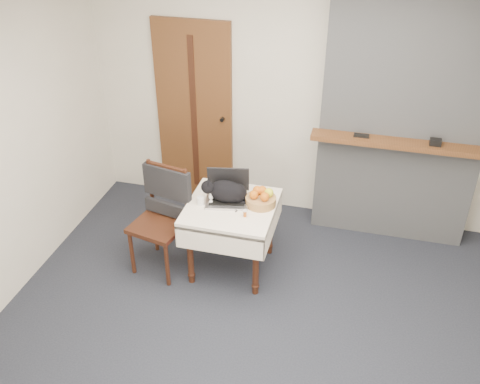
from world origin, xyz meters
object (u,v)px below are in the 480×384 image
object	(u,v)px
laptop	(228,192)
fruit_basket	(261,198)
cream_jar	(201,201)
pill_bottle	(245,213)
chair	(164,204)
cat	(227,192)
door	(195,114)
side_table	(231,216)

from	to	relation	value
laptop	fruit_basket	world-z (taller)	laptop
cream_jar	fruit_basket	size ratio (longest dim) A/B	0.27
pill_bottle	fruit_basket	world-z (taller)	fruit_basket
cream_jar	chair	world-z (taller)	chair
cream_jar	fruit_basket	distance (m)	0.53
cream_jar	chair	size ratio (longest dim) A/B	0.07
laptop	cream_jar	xyz separation A→B (m)	(-0.21, -0.15, -0.03)
chair	cat	bearing A→B (deg)	23.38
door	chair	bearing A→B (deg)	-85.37
cat	chair	size ratio (longest dim) A/B	0.49
door	pill_bottle	size ratio (longest dim) A/B	30.01
door	pill_bottle	bearing A→B (deg)	-55.74
pill_bottle	chair	world-z (taller)	chair
door	cat	bearing A→B (deg)	-58.72
side_table	chair	world-z (taller)	chair
laptop	cat	size ratio (longest dim) A/B	0.86
door	side_table	distance (m)	1.41
cream_jar	chair	bearing A→B (deg)	-178.66
side_table	cream_jar	size ratio (longest dim) A/B	10.46
fruit_basket	chair	distance (m)	0.89
side_table	fruit_basket	size ratio (longest dim) A/B	2.87
laptop	fruit_basket	xyz separation A→B (m)	(0.31, -0.01, -0.01)
door	fruit_basket	world-z (taller)	door
cat	fruit_basket	size ratio (longest dim) A/B	1.84
side_table	cream_jar	xyz separation A→B (m)	(-0.26, -0.06, 0.15)
cat	pill_bottle	world-z (taller)	cat
side_table	cream_jar	world-z (taller)	cream_jar
side_table	chair	bearing A→B (deg)	-174.05
side_table	cream_jar	distance (m)	0.31
cat	side_table	bearing A→B (deg)	-61.47
laptop	cat	world-z (taller)	laptop
door	fruit_basket	xyz separation A→B (m)	(0.97, -1.07, -0.24)
cat	pill_bottle	distance (m)	0.29
door	chair	xyz separation A→B (m)	(0.10, -1.21, -0.35)
laptop	fruit_basket	size ratio (longest dim) A/B	1.59
door	side_table	world-z (taller)	door
cream_jar	pill_bottle	world-z (taller)	cream_jar
laptop	pill_bottle	world-z (taller)	laptop
pill_bottle	chair	distance (m)	0.79
fruit_basket	pill_bottle	bearing A→B (deg)	-112.26
chair	fruit_basket	bearing A→B (deg)	21.50
cat	pill_bottle	bearing A→B (deg)	-58.39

